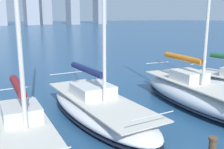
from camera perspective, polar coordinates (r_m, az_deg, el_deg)
The scene contains 3 objects.
sailboat_orange at distance 14.77m, azimuth 17.29°, elevation -3.85°, with size 3.44×8.44×9.81m.
sailboat_navy at distance 12.65m, azimuth -3.16°, elevation -6.86°, with size 2.94×8.94×9.25m.
sailboat_maroon at distance 10.32m, azimuth -18.59°, elevation -11.65°, with size 2.82×7.50×12.64m.
Camera 1 is at (6.08, 3.16, 4.74)m, focal length 42.00 mm.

